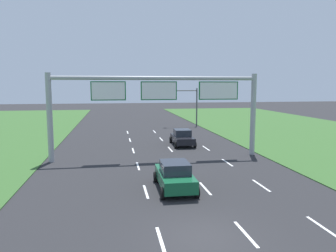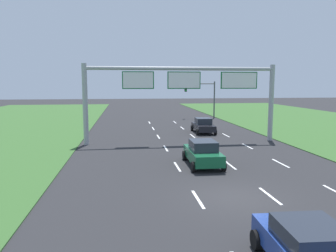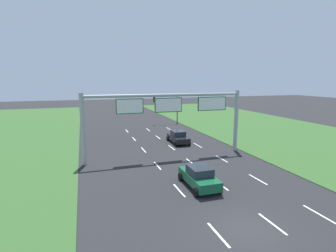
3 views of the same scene
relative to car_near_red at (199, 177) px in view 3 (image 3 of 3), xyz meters
The scene contains 8 objects.
ground_plane 6.22m from the car_near_red, 89.59° to the right, with size 200.00×200.00×0.00m, color #262628.
lane_dashes_inner_left 1.90m from the car_near_red, behind, with size 0.14×50.40×0.01m.
lane_dashes_inner_right 1.98m from the car_near_red, ahead, with size 0.14×50.40×0.01m.
lane_dashes_slip 5.36m from the car_near_red, ahead, with size 0.14×50.40×0.01m.
car_near_red is the anchor object (origin of this frame).
car_mid_lane 14.21m from the car_near_red, 76.26° to the left, with size 2.18×4.34×1.60m.
sign_gantry 9.33m from the car_near_red, 88.02° to the left, with size 17.24×0.44×7.00m.
traffic_light_mast 29.80m from the car_near_red, 76.74° to the left, with size 4.76×0.49×5.60m.
Camera 3 is at (-8.29, -11.34, 8.23)m, focal length 28.00 mm.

